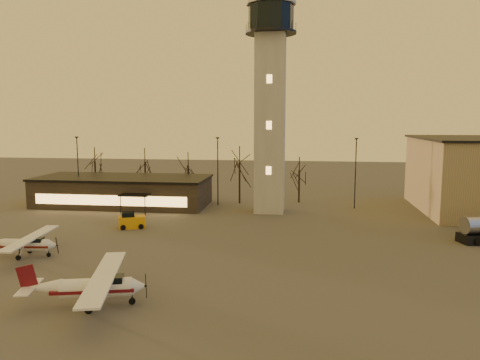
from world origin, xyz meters
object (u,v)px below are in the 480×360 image
object	(u,v)px
cessna_rear	(28,247)
service_cart	(131,222)
control_tower	(270,93)
terminal	(123,191)
cessna_front	(99,291)

from	to	relation	value
cessna_rear	service_cart	distance (m)	13.57
control_tower	terminal	bearing A→B (deg)	174.85
service_cart	cessna_front	bearing A→B (deg)	-95.11
control_tower	cessna_front	xyz separation A→B (m)	(-9.31, -34.61, -15.25)
cessna_rear	service_cart	xyz separation A→B (m)	(5.44, 12.43, -0.19)
terminal	cessna_rear	bearing A→B (deg)	-87.66
terminal	cessna_rear	size ratio (longest dim) A/B	2.56
terminal	cessna_rear	distance (m)	26.48
service_cart	cessna_rear	bearing A→B (deg)	-133.99
terminal	cessna_front	world-z (taller)	terminal
control_tower	terminal	world-z (taller)	control_tower
control_tower	service_cart	distance (m)	25.04
control_tower	cessna_front	distance (m)	38.95
terminal	service_cart	xyz separation A→B (m)	(6.52, -14.00, -1.42)
control_tower	terminal	distance (m)	26.24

